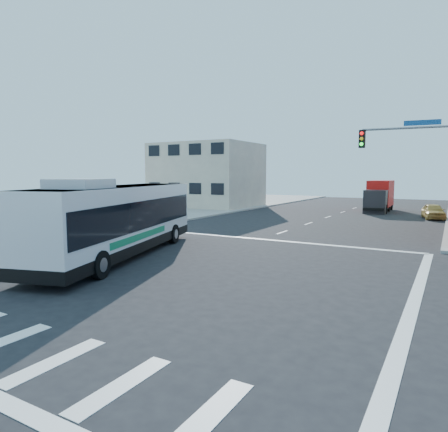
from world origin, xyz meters
The scene contains 7 objects.
ground centered at (0.00, 0.00, 0.00)m, with size 120.00×120.00×0.00m, color black.
sidewalk_nw centered at (-35.00, 35.00, 0.07)m, with size 50.00×50.00×0.15m, color gray.
building_west centered at (-17.02, 29.98, 4.01)m, with size 12.06×10.06×8.00m.
signal_mast_ne centered at (9.08, 10.62, 4.98)m, with size 7.91×1.13×8.07m.
transit_bus centered at (-3.96, 1.10, 1.91)m, with size 6.60×13.47×3.92m.
box_truck centered at (3.31, 33.72, 1.67)m, with size 2.39×7.68×3.44m.
parked_car centered at (8.91, 28.28, 0.71)m, with size 1.68×4.17×1.42m, color tan.
Camera 1 is at (10.41, -13.41, 4.08)m, focal length 32.00 mm.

